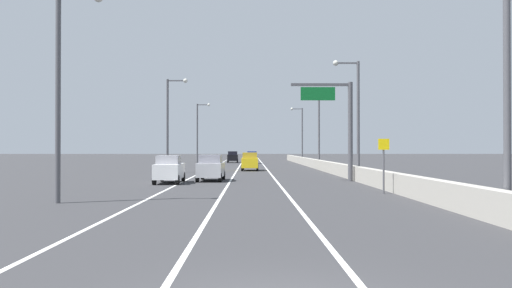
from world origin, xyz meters
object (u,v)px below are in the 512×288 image
at_px(lamp_post_left_mid, 170,118).
at_px(lamp_post_left_near, 64,81).
at_px(car_white_0, 169,169).
at_px(car_blue_4, 252,157).
at_px(lamp_post_right_fourth, 301,131).
at_px(car_yellow_1, 250,162).
at_px(lamp_post_right_third, 317,124).
at_px(lamp_post_right_second, 355,111).
at_px(lamp_post_right_near, 499,58).
at_px(overhead_sign_gantry, 341,119).
at_px(car_silver_3, 211,168).
at_px(car_black_2, 233,157).
at_px(lamp_post_left_far, 199,129).
at_px(speed_advisory_sign, 384,161).

bearing_deg(lamp_post_left_mid, lamp_post_left_near, -90.67).
xyz_separation_m(car_white_0, car_blue_4, (6.05, 47.07, 0.02)).
bearing_deg(lamp_post_left_near, car_blue_4, 81.76).
relative_size(lamp_post_right_fourth, car_yellow_1, 2.28).
height_order(lamp_post_right_third, lamp_post_left_mid, same).
relative_size(car_yellow_1, car_blue_4, 1.04).
bearing_deg(lamp_post_right_second, car_blue_4, 100.73).
bearing_deg(car_blue_4, car_yellow_1, -90.68).
bearing_deg(lamp_post_right_near, lamp_post_right_second, 90.00).
distance_m(overhead_sign_gantry, car_silver_3, 10.53).
bearing_deg(lamp_post_right_second, lamp_post_left_near, -133.96).
height_order(overhead_sign_gantry, lamp_post_right_third, lamp_post_right_third).
relative_size(lamp_post_right_third, car_black_2, 2.35).
xyz_separation_m(overhead_sign_gantry, lamp_post_right_near, (1.56, -21.16, 0.79)).
relative_size(overhead_sign_gantry, lamp_post_right_fourth, 0.79).
xyz_separation_m(lamp_post_right_near, lamp_post_left_far, (-16.43, 62.24, 0.00)).
bearing_deg(car_silver_3, lamp_post_right_second, 9.04).
bearing_deg(speed_advisory_sign, lamp_post_right_second, 85.07).
relative_size(lamp_post_right_fourth, lamp_post_left_mid, 1.00).
relative_size(lamp_post_right_second, car_black_2, 2.35).
xyz_separation_m(car_silver_3, car_blue_4, (3.28, 44.56, 0.01)).
bearing_deg(speed_advisory_sign, car_black_2, 99.65).
relative_size(lamp_post_right_near, car_black_2, 2.35).
bearing_deg(car_silver_3, car_blue_4, 85.79).
height_order(lamp_post_right_third, lamp_post_left_far, same).
distance_m(lamp_post_right_fourth, lamp_post_left_near, 66.55).
height_order(lamp_post_left_mid, car_yellow_1, lamp_post_left_mid).
xyz_separation_m(lamp_post_right_third, lamp_post_left_near, (-16.85, -40.87, 0.00)).
height_order(lamp_post_right_near, lamp_post_left_far, same).
relative_size(lamp_post_right_second, lamp_post_left_near, 1.00).
distance_m(lamp_post_left_near, car_black_2, 65.72).
distance_m(speed_advisory_sign, lamp_post_left_mid, 28.40).
distance_m(lamp_post_right_fourth, car_yellow_1, 32.30).
bearing_deg(lamp_post_right_third, lamp_post_left_far, 136.98).
distance_m(speed_advisory_sign, car_silver_3, 15.14).
bearing_deg(car_yellow_1, lamp_post_right_third, 40.91).
xyz_separation_m(car_yellow_1, car_black_2, (-3.04, 31.80, -0.02)).
xyz_separation_m(lamp_post_right_near, lamp_post_left_mid, (-16.48, 34.12, 0.00)).
relative_size(speed_advisory_sign, lamp_post_right_near, 0.31).
relative_size(lamp_post_right_second, lamp_post_right_fourth, 1.00).
bearing_deg(lamp_post_right_third, car_black_2, 115.16).
height_order(lamp_post_right_second, lamp_post_right_fourth, same).
bearing_deg(car_black_2, lamp_post_left_mid, -97.69).
bearing_deg(lamp_post_right_near, lamp_post_left_near, 160.36).
xyz_separation_m(lamp_post_right_near, lamp_post_right_fourth, (0.33, 70.31, 0.00)).
xyz_separation_m(lamp_post_right_third, car_white_0, (-14.19, -27.75, -4.53)).
bearing_deg(lamp_post_right_near, speed_advisory_sign, 96.04).
bearing_deg(lamp_post_right_fourth, overhead_sign_gantry, -92.20).
distance_m(overhead_sign_gantry, lamp_post_right_fourth, 49.19).
distance_m(overhead_sign_gantry, speed_advisory_sign, 11.04).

